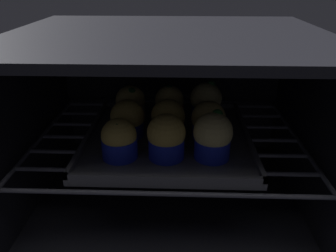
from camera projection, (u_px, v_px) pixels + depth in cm
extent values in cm
cube|color=black|center=(168.00, 194.00, 75.00)|extent=(59.00, 47.00, 1.50)
cube|color=black|center=(168.00, 36.00, 59.86)|extent=(59.00, 47.00, 1.50)
cube|color=black|center=(171.00, 88.00, 88.00)|extent=(59.00, 1.50, 34.00)
cube|color=black|center=(31.00, 122.00, 68.36)|extent=(1.50, 47.00, 34.00)
cube|color=black|center=(310.00, 126.00, 66.50)|extent=(1.50, 47.00, 34.00)
cylinder|color=#51515B|center=(164.00, 194.00, 51.71)|extent=(54.00, 0.80, 0.80)
cylinder|color=#51515B|center=(166.00, 172.00, 57.43)|extent=(54.00, 0.80, 0.80)
cylinder|color=#51515B|center=(167.00, 154.00, 63.16)|extent=(54.00, 0.80, 0.80)
cylinder|color=#51515B|center=(168.00, 139.00, 68.88)|extent=(54.00, 0.80, 0.80)
cylinder|color=#51515B|center=(169.00, 126.00, 74.61)|extent=(54.00, 0.80, 0.80)
cylinder|color=#51515B|center=(170.00, 115.00, 80.33)|extent=(54.00, 0.80, 0.80)
cylinder|color=#51515B|center=(171.00, 105.00, 86.06)|extent=(54.00, 0.80, 0.80)
cylinder|color=#51515B|center=(42.00, 136.00, 69.76)|extent=(0.80, 42.00, 0.80)
cylinder|color=#51515B|center=(298.00, 141.00, 68.00)|extent=(0.80, 42.00, 0.80)
cube|color=#4C4C51|center=(168.00, 138.00, 66.75)|extent=(32.54, 32.54, 1.20)
cube|color=#4C4C51|center=(164.00, 178.00, 51.94)|extent=(32.54, 0.80, 1.00)
cube|color=#4C4C51|center=(170.00, 105.00, 80.63)|extent=(32.54, 0.80, 1.00)
cube|color=#4C4C51|center=(90.00, 132.00, 66.80)|extent=(0.80, 32.54, 1.00)
cube|color=#4C4C51|center=(247.00, 135.00, 65.77)|extent=(0.80, 32.54, 1.00)
cylinder|color=#1928B7|center=(120.00, 148.00, 58.28)|extent=(6.36, 6.36, 3.68)
sphere|color=gold|center=(119.00, 136.00, 57.27)|extent=(6.28, 6.28, 6.28)
sphere|color=#19511E|center=(117.00, 127.00, 55.51)|extent=(1.71, 1.71, 1.71)
cylinder|color=#1928B7|center=(168.00, 148.00, 58.18)|extent=(6.36, 6.36, 3.68)
sphere|color=gold|center=(168.00, 133.00, 56.90)|extent=(6.80, 6.80, 6.80)
sphere|color=#19511E|center=(161.00, 120.00, 56.64)|extent=(2.02, 2.02, 2.02)
cylinder|color=#1928B7|center=(212.00, 148.00, 58.13)|extent=(6.36, 6.36, 3.68)
sphere|color=#E0CC7A|center=(213.00, 132.00, 56.78)|extent=(6.93, 6.93, 6.93)
sphere|color=#1E6023|center=(217.00, 115.00, 56.50)|extent=(1.94, 1.94, 1.94)
cylinder|color=#1928B7|center=(128.00, 127.00, 65.96)|extent=(6.36, 6.36, 3.68)
sphere|color=gold|center=(127.00, 116.00, 64.95)|extent=(6.82, 6.82, 6.82)
sphere|color=#1E6023|center=(127.00, 107.00, 64.15)|extent=(1.82, 1.82, 1.82)
cylinder|color=red|center=(167.00, 127.00, 65.90)|extent=(6.36, 6.36, 3.68)
sphere|color=gold|center=(167.00, 116.00, 64.86)|extent=(6.84, 6.84, 6.84)
cylinder|color=#1928B7|center=(208.00, 129.00, 65.30)|extent=(6.36, 6.36, 3.68)
sphere|color=#DBBC60|center=(209.00, 118.00, 64.30)|extent=(6.80, 6.80, 6.80)
cylinder|color=silver|center=(131.00, 112.00, 73.32)|extent=(6.36, 6.36, 3.68)
sphere|color=#DBBC60|center=(130.00, 100.00, 72.18)|extent=(6.53, 6.53, 6.53)
sphere|color=#19511E|center=(132.00, 93.00, 70.33)|extent=(2.06, 2.06, 2.06)
cylinder|color=red|center=(171.00, 112.00, 73.27)|extent=(6.36, 6.36, 3.68)
sphere|color=#DBBC60|center=(171.00, 100.00, 72.10)|extent=(6.36, 6.36, 6.36)
sphere|color=#1E6023|center=(171.00, 90.00, 71.21)|extent=(2.01, 2.01, 2.01)
cylinder|color=#1928B7|center=(205.00, 112.00, 73.14)|extent=(6.36, 6.36, 3.68)
sphere|color=#E0CC7A|center=(206.00, 98.00, 71.78)|extent=(6.94, 6.94, 6.94)
sphere|color=#28702D|center=(211.00, 85.00, 71.01)|extent=(2.08, 2.08, 2.08)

